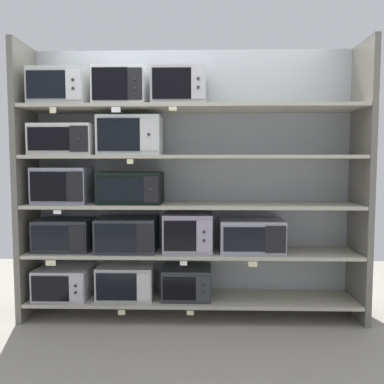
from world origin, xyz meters
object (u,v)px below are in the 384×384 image
object	(u,v)px
microwave_0	(65,282)
microwave_8	(131,188)
microwave_7	(63,185)
microwave_11	(61,88)
microwave_12	(121,88)
microwave_3	(64,235)
microwave_10	(130,136)
microwave_1	(126,281)
microwave_13	(179,88)
microwave_9	(65,140)
microwave_4	(128,234)
microwave_2	(187,282)
microwave_5	(188,232)
microwave_6	(251,235)

from	to	relation	value
microwave_0	microwave_8	world-z (taller)	microwave_8
microwave_8	microwave_7	bearing A→B (deg)	-179.98
microwave_11	microwave_12	bearing A→B (deg)	-0.04
microwave_3	microwave_10	distance (m)	1.05
microwave_1	microwave_13	bearing A→B (deg)	0.00
microwave_0	microwave_12	bearing A→B (deg)	0.00
microwave_0	microwave_9	xyz separation A→B (m)	(0.03, 0.00, 1.26)
microwave_0	microwave_3	distance (m)	0.43
microwave_1	microwave_10	bearing A→B (deg)	0.04
microwave_4	microwave_7	bearing A→B (deg)	179.99
microwave_9	microwave_12	world-z (taller)	microwave_12
microwave_4	microwave_11	size ratio (longest dim) A/B	1.07
microwave_1	microwave_3	xyz separation A→B (m)	(-0.55, 0.00, 0.41)
microwave_2	microwave_11	bearing A→B (deg)	-180.00
microwave_5	microwave_13	distance (m)	1.25
microwave_7	microwave_10	bearing A→B (deg)	-0.01
microwave_9	microwave_11	xyz separation A→B (m)	(-0.03, -0.00, 0.44)
microwave_12	microwave_11	bearing A→B (deg)	179.96
microwave_10	microwave_3	bearing A→B (deg)	179.98
microwave_13	microwave_6	bearing A→B (deg)	0.04
microwave_11	microwave_13	distance (m)	1.03
microwave_2	microwave_10	xyz separation A→B (m)	(-0.49, -0.00, 1.29)
microwave_7	microwave_12	world-z (taller)	microwave_12
microwave_1	microwave_8	size ratio (longest dim) A/B	0.90
microwave_9	microwave_10	bearing A→B (deg)	-0.03
microwave_3	microwave_11	xyz separation A→B (m)	(-0.00, 0.00, 1.28)
microwave_3	microwave_11	world-z (taller)	microwave_11
microwave_5	microwave_9	bearing A→B (deg)	179.99
microwave_2	microwave_12	xyz separation A→B (m)	(-0.57, -0.00, 1.70)
microwave_0	microwave_4	world-z (taller)	microwave_4
microwave_8	microwave_10	distance (m)	0.45
microwave_11	microwave_7	bearing A→B (deg)	-177.48
microwave_0	microwave_13	bearing A→B (deg)	0.01
microwave_9	microwave_12	xyz separation A→B (m)	(0.49, -0.00, 0.45)
microwave_1	microwave_11	xyz separation A→B (m)	(-0.55, 0.00, 1.69)
microwave_3	microwave_4	bearing A→B (deg)	-0.03
microwave_9	microwave_3	bearing A→B (deg)	-179.87
microwave_0	microwave_12	size ratio (longest dim) A/B	1.05
microwave_8	microwave_13	size ratio (longest dim) A/B	1.20
microwave_9	microwave_7	bearing A→B (deg)	-179.58
microwave_4	microwave_13	bearing A→B (deg)	0.00
microwave_7	microwave_3	bearing A→B (deg)	1.79
microwave_6	microwave_7	xyz separation A→B (m)	(-1.66, -0.00, 0.43)
microwave_3	microwave_5	size ratio (longest dim) A/B	1.13
microwave_5	microwave_11	bearing A→B (deg)	179.99
microwave_3	microwave_13	bearing A→B (deg)	-0.02
microwave_0	microwave_5	bearing A→B (deg)	0.01
microwave_5	microwave_8	xyz separation A→B (m)	(-0.50, 0.00, 0.39)
microwave_2	microwave_10	bearing A→B (deg)	-179.96
microwave_2	microwave_13	distance (m)	1.70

